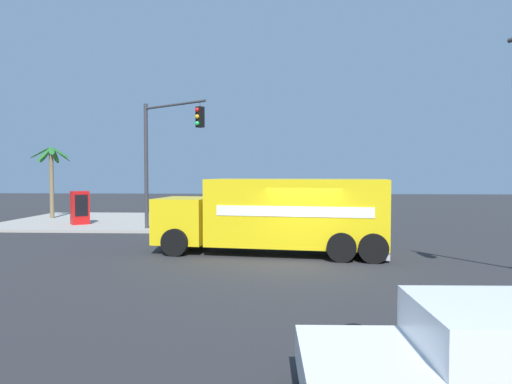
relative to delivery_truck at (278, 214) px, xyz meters
name	(u,v)px	position (x,y,z in m)	size (l,w,h in m)	color
ground_plane	(303,261)	(-1.35, -0.87, -1.47)	(100.00, 100.00, 0.00)	#2B2B2D
sidewalk_corner_far	(98,221)	(10.58, 11.06, -1.40)	(10.23, 10.23, 0.14)	#9E998E
delivery_truck	(278,214)	(0.00, 0.00, 0.00)	(3.88, 8.81, 2.79)	yellow
traffic_light_primary	(163,146)	(5.69, 5.76, 2.89)	(2.69, 3.64, 6.42)	#38383D
pickup_white	(502,355)	(-11.44, -2.88, -0.74)	(2.37, 5.26, 1.38)	white
vending_machine_red	(80,208)	(8.14, 11.09, -0.40)	(1.14, 1.17, 1.85)	red
palm_tree_far	(51,168)	(11.56, 14.39, 1.81)	(2.42, 2.64, 4.54)	#7A6647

